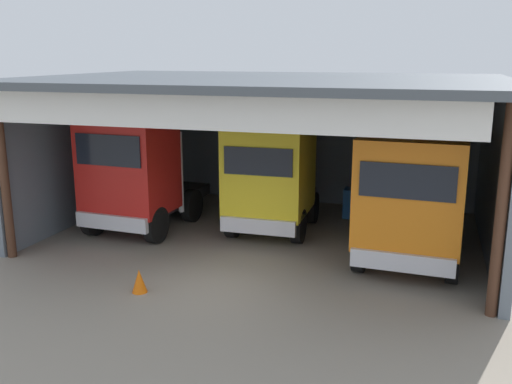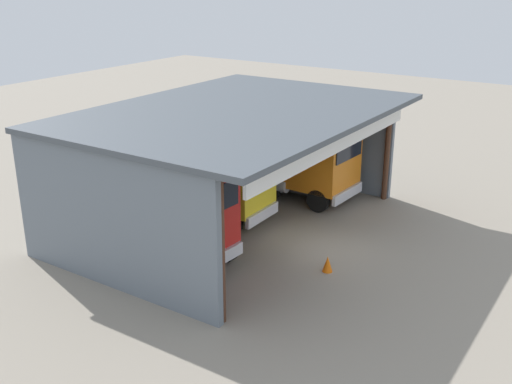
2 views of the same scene
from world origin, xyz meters
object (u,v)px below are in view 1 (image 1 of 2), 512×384
object	(u,v)px
tool_cart	(357,203)
traffic_cone	(139,281)
truck_red_left_bay	(134,172)
truck_orange_yard_outside	(410,199)
truck_yellow_center_left_bay	(271,176)
oil_drum	(360,202)

from	to	relation	value
tool_cart	traffic_cone	distance (m)	8.81
traffic_cone	truck_red_left_bay	bearing A→B (deg)	119.33
truck_red_left_bay	tool_cart	xyz separation A→B (m)	(6.39, 3.64, -1.42)
truck_orange_yard_outside	tool_cart	xyz separation A→B (m)	(-1.85, 4.22, -1.33)
truck_red_left_bay	truck_yellow_center_left_bay	world-z (taller)	truck_red_left_bay
tool_cart	traffic_cone	xyz separation A→B (m)	(-4.03, -7.83, -0.22)
oil_drum	tool_cart	xyz separation A→B (m)	(-0.04, -0.34, 0.05)
truck_red_left_bay	truck_yellow_center_left_bay	bearing A→B (deg)	-161.11
tool_cart	truck_yellow_center_left_bay	bearing A→B (deg)	-133.39
truck_orange_yard_outside	traffic_cone	bearing A→B (deg)	34.25
truck_orange_yard_outside	truck_yellow_center_left_bay	bearing A→B (deg)	-19.68
truck_yellow_center_left_bay	truck_orange_yard_outside	bearing A→B (deg)	156.54
truck_red_left_bay	truck_yellow_center_left_bay	xyz separation A→B (m)	(4.04, 1.16, -0.11)
truck_red_left_bay	traffic_cone	bearing A→B (deg)	122.24
oil_drum	tool_cart	distance (m)	0.35
oil_drum	tool_cart	bearing A→B (deg)	-96.45
truck_orange_yard_outside	oil_drum	distance (m)	5.10
truck_red_left_bay	oil_drum	bearing A→B (deg)	-145.27
traffic_cone	tool_cart	bearing A→B (deg)	62.75
truck_orange_yard_outside	oil_drum	world-z (taller)	truck_orange_yard_outside
truck_red_left_bay	truck_orange_yard_outside	size ratio (longest dim) A/B	0.95
truck_yellow_center_left_bay	traffic_cone	distance (m)	5.81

